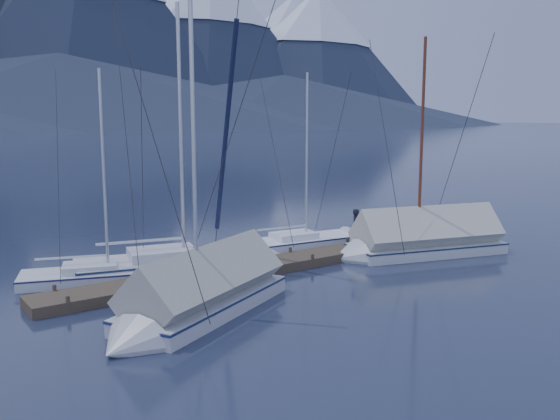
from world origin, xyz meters
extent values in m
plane|color=black|center=(0.00, 0.00, 0.00)|extent=(1000.00, 1000.00, 0.00)
cone|color=#475675|center=(180.00, 445.00, 62.50)|extent=(308.00, 308.00, 125.00)
cone|color=#475675|center=(320.00, 425.00, 57.50)|extent=(286.00, 286.00, 115.00)
cone|color=silver|center=(320.00, 425.00, 91.35)|extent=(123.72, 123.72, 48.30)
cone|color=#192133|center=(90.00, 290.00, 55.00)|extent=(190.00, 190.00, 110.00)
cone|color=#192133|center=(165.00, 300.00, 50.00)|extent=(182.40, 182.40, 100.00)
cone|color=#192133|center=(240.00, 295.00, 44.00)|extent=(197.60, 197.60, 88.00)
cone|color=silver|center=(240.00, 295.00, 70.02)|extent=(85.48, 85.48, 36.96)
cone|color=#192133|center=(60.00, 245.00, 16.00)|extent=(390.00, 390.00, 32.00)
cone|color=#192133|center=(180.00, 250.00, 14.00)|extent=(364.00, 364.00, 28.00)
cube|color=#382D23|center=(0.00, 2.00, 0.17)|extent=(18.00, 1.50, 0.34)
cube|color=black|center=(-6.00, 2.00, -0.05)|extent=(3.00, 1.30, 0.30)
cube|color=black|center=(0.00, 2.00, -0.05)|extent=(3.00, 1.30, 0.30)
cube|color=black|center=(6.00, 2.00, -0.05)|extent=(3.00, 1.30, 0.30)
cylinder|color=#382D23|center=(-8.00, 2.70, 0.35)|extent=(0.12, 0.12, 0.35)
cylinder|color=#382D23|center=(-8.00, 1.30, 0.35)|extent=(0.12, 0.12, 0.35)
cylinder|color=#382D23|center=(-5.00, 2.70, 0.35)|extent=(0.12, 0.12, 0.35)
cylinder|color=#382D23|center=(-5.00, 1.30, 0.35)|extent=(0.12, 0.12, 0.35)
cylinder|color=#382D23|center=(-2.00, 2.70, 0.35)|extent=(0.12, 0.12, 0.35)
cylinder|color=#382D23|center=(-2.00, 1.30, 0.35)|extent=(0.12, 0.12, 0.35)
cylinder|color=#382D23|center=(1.00, 2.70, 0.35)|extent=(0.12, 0.12, 0.35)
cylinder|color=#382D23|center=(1.00, 1.30, 0.35)|extent=(0.12, 0.12, 0.35)
cylinder|color=#382D23|center=(4.00, 2.70, 0.35)|extent=(0.12, 0.12, 0.35)
cylinder|color=#382D23|center=(4.00, 1.30, 0.35)|extent=(0.12, 0.12, 0.35)
cylinder|color=#382D23|center=(7.00, 2.70, 0.35)|extent=(0.12, 0.12, 0.35)
cylinder|color=#382D23|center=(7.00, 1.30, 0.35)|extent=(0.12, 0.12, 0.35)
cube|color=silver|center=(-6.16, 4.19, 0.10)|extent=(5.38, 3.31, 0.56)
cube|color=silver|center=(-6.16, 4.19, -0.15)|extent=(4.40, 2.33, 0.26)
cube|color=#201B52|center=(-6.16, 4.19, 0.34)|extent=(5.43, 3.34, 0.05)
cone|color=silver|center=(-3.39, 3.21, 0.10)|extent=(1.43, 1.85, 1.63)
cube|color=silver|center=(-6.40, 4.27, 0.51)|extent=(2.08, 1.72, 0.26)
cylinder|color=#B2B7BF|center=(-5.84, 4.07, 3.79)|extent=(0.10, 0.10, 6.81)
cylinder|color=#B2B7BF|center=(-6.96, 4.47, 0.89)|extent=(2.19, 0.84, 0.08)
cylinder|color=#26262B|center=(-4.63, 3.65, 3.79)|extent=(0.88, 2.43, 6.81)
cube|color=silver|center=(-3.46, 4.01, 0.14)|extent=(7.13, 3.79, 0.75)
cube|color=silver|center=(-3.46, 4.01, -0.20)|extent=(5.90, 2.56, 0.34)
cube|color=#152141|center=(-3.46, 4.01, 0.45)|extent=(7.20, 3.83, 0.07)
cone|color=silver|center=(0.33, 3.10, 0.14)|extent=(1.72, 2.40, 2.17)
cube|color=silver|center=(-3.79, 4.09, 0.68)|extent=(2.68, 2.10, 0.34)
cylinder|color=#B2B7BF|center=(-3.02, 3.91, 5.03)|extent=(0.14, 0.14, 9.05)
cylinder|color=#B2B7BF|center=(-4.56, 4.28, 1.19)|extent=(2.99, 0.82, 0.10)
cylinder|color=#26262B|center=(-1.38, 3.51, 5.03)|extent=(0.83, 3.33, 9.06)
cube|color=white|center=(2.80, 4.49, 0.11)|extent=(5.46, 2.38, 0.58)
cube|color=white|center=(2.80, 4.49, -0.16)|extent=(4.58, 1.49, 0.26)
cube|color=#171E45|center=(2.80, 4.49, 0.35)|extent=(5.52, 2.40, 0.05)
cone|color=white|center=(5.82, 4.13, 0.11)|extent=(1.16, 1.80, 1.69)
cube|color=white|center=(2.54, 4.52, 0.53)|extent=(1.98, 1.44, 0.26)
cylinder|color=#B2B7BF|center=(3.15, 4.45, 3.92)|extent=(0.11, 0.11, 7.06)
cylinder|color=#B2B7BF|center=(1.92, 4.59, 0.93)|extent=(2.37, 0.36, 0.08)
cylinder|color=#26262B|center=(4.46, 4.29, 3.92)|extent=(0.34, 2.65, 7.06)
cube|color=silver|center=(6.27, 0.36, 0.12)|extent=(6.76, 3.96, 0.68)
cube|color=silver|center=(6.27, 0.36, -0.19)|extent=(5.55, 2.71, 0.31)
cube|color=#162742|center=(6.27, 0.36, 0.41)|extent=(6.82, 4.00, 0.06)
cone|color=silver|center=(2.76, 1.38, 0.12)|extent=(1.69, 2.40, 2.17)
cylinder|color=#592819|center=(5.87, 0.47, 4.58)|extent=(0.12, 0.12, 8.23)
cylinder|color=#592819|center=(7.26, 0.07, 1.08)|extent=(2.78, 0.89, 0.09)
cylinder|color=#26262B|center=(4.34, 0.92, 4.58)|extent=(0.92, 3.09, 8.24)
cube|color=#A8A99E|center=(6.27, 0.36, 0.87)|extent=(6.46, 3.91, 2.30)
cube|color=#B8BBC5|center=(-4.69, -0.84, 0.13)|extent=(6.25, 4.55, 0.70)
cube|color=#B8BBC5|center=(-4.69, -0.84, -0.19)|extent=(5.03, 3.29, 0.32)
cube|color=#19234C|center=(-4.69, -0.84, 0.42)|extent=(6.31, 4.59, 0.06)
cone|color=#B8BBC5|center=(-7.77, -2.38, 0.13)|extent=(1.95, 2.34, 2.03)
cylinder|color=#B2B7BF|center=(-5.07, -1.03, 4.71)|extent=(0.13, 0.13, 8.47)
cylinder|color=#B2B7BF|center=(-3.74, -0.37, 1.11)|extent=(2.43, 1.28, 0.10)
cylinder|color=#26262B|center=(-6.39, -1.70, 4.71)|extent=(1.36, 2.69, 8.48)
cube|color=#96978E|center=(-4.69, -0.84, 0.90)|extent=(6.00, 4.45, 2.16)
imported|color=black|center=(3.84, 1.99, 1.12)|extent=(0.56, 0.67, 1.55)
camera|label=1|loc=(-12.56, -15.59, 5.62)|focal=38.00mm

